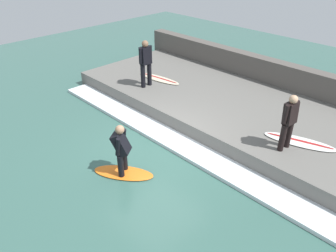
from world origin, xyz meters
TOP-DOWN VIEW (x-y plane):
  - ground_plane at (0.00, 0.00)m, footprint 28.00×28.00m
  - concrete_ledge at (3.33, 0.00)m, footprint 4.40×11.66m
  - back_wall at (5.78, 0.00)m, footprint 0.50×12.25m
  - wave_foam_crest at (0.71, 0.00)m, footprint 0.84×11.08m
  - surfboard_riding at (-1.30, -0.10)m, footprint 1.39×1.67m
  - surfer_riding at (-1.30, -0.10)m, footprint 0.56×0.58m
  - surfer_waiting_near at (2.02, -2.78)m, footprint 0.53×0.29m
  - surfboard_waiting_near at (2.58, -2.96)m, footprint 1.09×1.98m
  - surfer_waiting_far at (2.15, 2.88)m, footprint 0.59×0.27m
  - surfboard_waiting_far at (2.92, 3.02)m, footprint 0.74×1.94m

SIDE VIEW (x-z plane):
  - ground_plane at x=0.00m, z-range 0.00..0.00m
  - surfboard_riding at x=-1.30m, z-range 0.00..0.06m
  - wave_foam_crest at x=0.71m, z-range 0.00..0.11m
  - concrete_ledge at x=3.33m, z-range 0.00..0.53m
  - surfboard_waiting_near at x=2.58m, z-range 0.53..0.60m
  - surfboard_waiting_far at x=2.92m, z-range 0.53..0.60m
  - back_wall at x=5.78m, z-range 0.00..1.41m
  - surfer_riding at x=-1.30m, z-range 0.14..1.55m
  - surfer_waiting_near at x=2.02m, z-range 0.63..2.18m
  - surfer_waiting_far at x=2.15m, z-range 0.64..2.36m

